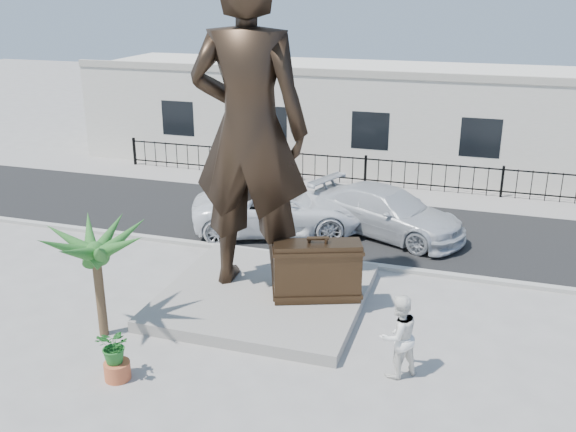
# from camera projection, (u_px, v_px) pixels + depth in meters

# --- Properties ---
(ground) EXTENTS (100.00, 100.00, 0.00)m
(ground) POSITION_uv_depth(u_px,v_px,m) (263.00, 330.00, 15.72)
(ground) COLOR #9E9991
(ground) RESTS_ON ground
(street) EXTENTS (40.00, 7.00, 0.01)m
(street) POSITION_uv_depth(u_px,v_px,m) (339.00, 222.00, 22.90)
(street) COLOR black
(street) RESTS_ON ground
(curb) EXTENTS (40.00, 0.25, 0.12)m
(curb) POSITION_uv_depth(u_px,v_px,m) (312.00, 258.00, 19.74)
(curb) COLOR #A5A399
(curb) RESTS_ON ground
(far_sidewalk) EXTENTS (40.00, 2.50, 0.02)m
(far_sidewalk) POSITION_uv_depth(u_px,v_px,m) (361.00, 190.00, 26.49)
(far_sidewalk) COLOR #9E9991
(far_sidewalk) RESTS_ON ground
(plinth) EXTENTS (5.20, 5.20, 0.30)m
(plinth) POSITION_uv_depth(u_px,v_px,m) (265.00, 296.00, 17.16)
(plinth) COLOR gray
(plinth) RESTS_ON ground
(fence) EXTENTS (22.00, 0.10, 1.20)m
(fence) POSITION_uv_depth(u_px,v_px,m) (365.00, 172.00, 27.00)
(fence) COLOR black
(fence) RESTS_ON ground
(building) EXTENTS (28.00, 7.00, 4.40)m
(building) POSITION_uv_depth(u_px,v_px,m) (384.00, 116.00, 30.23)
(building) COLOR silver
(building) RESTS_ON ground
(statue) EXTENTS (3.17, 2.17, 8.43)m
(statue) POSITION_uv_depth(u_px,v_px,m) (249.00, 131.00, 16.20)
(statue) COLOR black
(statue) RESTS_ON plinth
(suitcase) EXTENTS (2.32, 1.44, 1.56)m
(suitcase) POSITION_uv_depth(u_px,v_px,m) (317.00, 271.00, 16.42)
(suitcase) COLOR #352516
(suitcase) RESTS_ON plinth
(tourist) EXTENTS (1.16, 1.15, 1.89)m
(tourist) POSITION_uv_depth(u_px,v_px,m) (398.00, 336.00, 13.62)
(tourist) COLOR white
(tourist) RESTS_ON ground
(car_white) EXTENTS (6.33, 4.44, 1.60)m
(car_white) POSITION_uv_depth(u_px,v_px,m) (278.00, 209.00, 21.83)
(car_white) COLOR white
(car_white) RESTS_ON street
(car_silver) EXTENTS (5.88, 4.10, 1.58)m
(car_silver) POSITION_uv_depth(u_px,v_px,m) (387.00, 212.00, 21.57)
(car_silver) COLOR silver
(car_silver) RESTS_ON street
(worker) EXTENTS (1.24, 0.97, 1.69)m
(worker) POSITION_uv_depth(u_px,v_px,m) (281.00, 163.00, 27.30)
(worker) COLOR orange
(worker) RESTS_ON far_sidewalk
(palm_tree) EXTENTS (1.80, 1.80, 3.20)m
(palm_tree) POSITION_uv_depth(u_px,v_px,m) (104.00, 334.00, 15.55)
(palm_tree) COLOR #255C21
(palm_tree) RESTS_ON ground
(planter) EXTENTS (0.56, 0.56, 0.40)m
(planter) POSITION_uv_depth(u_px,v_px,m) (117.00, 371.00, 13.72)
(planter) COLOR #C05932
(planter) RESTS_ON ground
(shrub) EXTENTS (0.82, 0.74, 0.80)m
(shrub) POSITION_uv_depth(u_px,v_px,m) (115.00, 346.00, 13.52)
(shrub) COLOR #216824
(shrub) RESTS_ON planter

